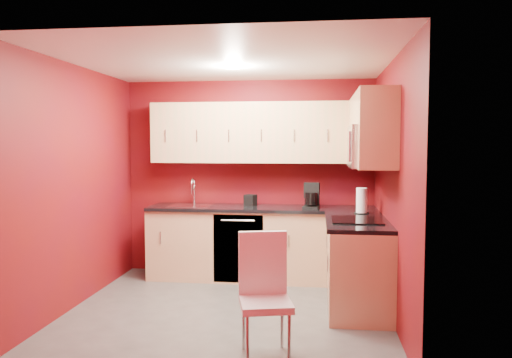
% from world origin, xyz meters
% --- Properties ---
extents(floor, '(3.20, 3.20, 0.00)m').
position_xyz_m(floor, '(0.00, 0.00, 0.00)').
color(floor, '#514D4B').
rests_on(floor, ground).
extents(ceiling, '(3.20, 3.20, 0.00)m').
position_xyz_m(ceiling, '(0.00, 0.00, 2.50)').
color(ceiling, white).
rests_on(ceiling, wall_back).
extents(wall_back, '(3.20, 0.00, 3.20)m').
position_xyz_m(wall_back, '(0.00, 1.50, 1.25)').
color(wall_back, '#630D09').
rests_on(wall_back, floor).
extents(wall_front, '(3.20, 0.00, 3.20)m').
position_xyz_m(wall_front, '(0.00, -1.50, 1.25)').
color(wall_front, '#630D09').
rests_on(wall_front, floor).
extents(wall_left, '(0.00, 3.00, 3.00)m').
position_xyz_m(wall_left, '(-1.60, 0.00, 1.25)').
color(wall_left, '#630D09').
rests_on(wall_left, floor).
extents(wall_right, '(0.00, 3.00, 3.00)m').
position_xyz_m(wall_right, '(1.60, 0.00, 1.25)').
color(wall_right, '#630D09').
rests_on(wall_right, floor).
extents(base_cabinets_back, '(2.80, 0.60, 0.87)m').
position_xyz_m(base_cabinets_back, '(0.20, 1.20, 0.43)').
color(base_cabinets_back, tan).
rests_on(base_cabinets_back, floor).
extents(base_cabinets_right, '(0.60, 1.30, 0.87)m').
position_xyz_m(base_cabinets_right, '(1.30, 0.25, 0.43)').
color(base_cabinets_right, tan).
rests_on(base_cabinets_right, floor).
extents(countertop_back, '(2.80, 0.63, 0.04)m').
position_xyz_m(countertop_back, '(0.20, 1.19, 0.89)').
color(countertop_back, black).
rests_on(countertop_back, base_cabinets_back).
extents(countertop_right, '(0.63, 1.27, 0.04)m').
position_xyz_m(countertop_right, '(1.29, 0.23, 0.89)').
color(countertop_right, black).
rests_on(countertop_right, base_cabinets_right).
extents(upper_cabinets_back, '(2.80, 0.35, 0.75)m').
position_xyz_m(upper_cabinets_back, '(0.20, 1.32, 1.83)').
color(upper_cabinets_back, tan).
rests_on(upper_cabinets_back, wall_back).
extents(upper_cabinets_right, '(0.35, 1.55, 0.75)m').
position_xyz_m(upper_cabinets_right, '(1.42, 0.44, 1.89)').
color(upper_cabinets_right, tan).
rests_on(upper_cabinets_right, wall_right).
extents(microwave, '(0.42, 0.76, 0.42)m').
position_xyz_m(microwave, '(1.39, 0.20, 1.66)').
color(microwave, silver).
rests_on(microwave, upper_cabinets_right).
extents(cooktop, '(0.50, 0.55, 0.01)m').
position_xyz_m(cooktop, '(1.28, 0.20, 0.92)').
color(cooktop, black).
rests_on(cooktop, countertop_right).
extents(sink, '(0.52, 0.42, 0.35)m').
position_xyz_m(sink, '(-0.70, 1.20, 0.94)').
color(sink, silver).
rests_on(sink, countertop_back).
extents(dishwasher_front, '(0.60, 0.02, 0.82)m').
position_xyz_m(dishwasher_front, '(-0.05, 0.91, 0.43)').
color(dishwasher_front, black).
rests_on(dishwasher_front, base_cabinets_back).
extents(downlight, '(0.20, 0.20, 0.01)m').
position_xyz_m(downlight, '(0.00, 0.30, 2.48)').
color(downlight, white).
rests_on(downlight, ceiling).
extents(coffee_maker, '(0.21, 0.26, 0.31)m').
position_xyz_m(coffee_maker, '(0.81, 1.10, 1.06)').
color(coffee_maker, black).
rests_on(coffee_maker, countertop_back).
extents(napkin_holder, '(0.17, 0.17, 0.14)m').
position_xyz_m(napkin_holder, '(0.05, 1.28, 0.98)').
color(napkin_holder, black).
rests_on(napkin_holder, countertop_back).
extents(paper_towel, '(0.19, 0.19, 0.29)m').
position_xyz_m(paper_towel, '(1.38, 0.74, 1.05)').
color(paper_towel, white).
rests_on(paper_towel, countertop_right).
extents(dining_chair, '(0.48, 0.49, 0.98)m').
position_xyz_m(dining_chair, '(0.49, -1.08, 0.49)').
color(dining_chair, silver).
rests_on(dining_chair, floor).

